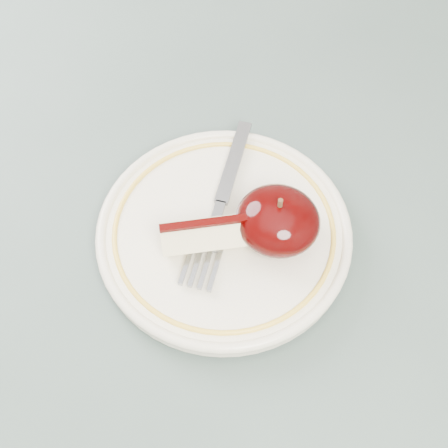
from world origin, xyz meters
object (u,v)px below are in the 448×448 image
at_px(plate, 224,233).
at_px(fork, 221,204).
at_px(apple_half, 278,220).
at_px(table, 115,299).

distance_m(plate, fork, 0.02).
distance_m(plate, apple_half, 0.05).
relative_size(table, apple_half, 13.03).
bearing_deg(apple_half, fork, 173.84).
bearing_deg(plate, fork, 121.12).
bearing_deg(plate, table, -148.47).
distance_m(table, apple_half, 0.20).
bearing_deg(apple_half, plate, -160.97).
height_order(apple_half, fork, apple_half).
xyz_separation_m(apple_half, fork, (-0.05, 0.01, -0.02)).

